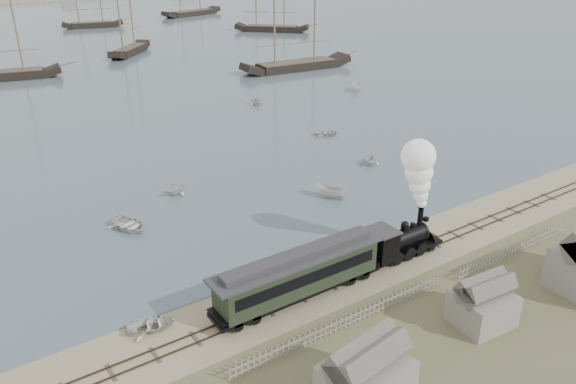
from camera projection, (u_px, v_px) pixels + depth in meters
ground at (352, 260)px, 49.03m from camera, size 600.00×600.00×0.00m
harbor_water at (4, 26)px, 177.05m from camera, size 600.00×336.00×0.06m
rail_track at (368, 269)px, 47.50m from camera, size 120.00×1.80×0.16m
picket_fence_west at (346, 328)px, 40.43m from camera, size 19.00×0.10×1.20m
picket_fence_east at (515, 255)px, 49.76m from camera, size 15.00×0.10×1.20m
shed_mid at (480, 323)px, 41.01m from camera, size 4.00×3.50×3.60m
locomotive at (415, 206)px, 48.17m from camera, size 8.13×3.04×10.14m
passenger_coach at (299, 273)px, 42.93m from camera, size 14.65×2.82×3.56m
beached_dinghy at (151, 325)px, 40.20m from camera, size 3.30×4.05×0.73m
rowboat_0 at (128, 225)px, 53.89m from camera, size 5.01×4.17×0.89m
rowboat_1 at (176, 188)px, 61.09m from camera, size 2.96×3.20×1.40m
rowboat_2 at (330, 192)px, 60.26m from camera, size 3.72×2.81×1.36m
rowboat_3 at (326, 133)px, 79.43m from camera, size 3.82×4.07×0.69m
rowboat_4 at (370, 158)px, 69.18m from camera, size 3.59×3.66×1.46m
rowboat_5 at (356, 87)px, 102.26m from camera, size 3.21×3.76×1.41m
rowboat_7 at (256, 100)px, 93.70m from camera, size 3.10×2.73×1.55m
schooner_3 at (125, 11)px, 130.23m from camera, size 14.62×15.13×20.00m
schooner_4 at (297, 21)px, 114.76m from camera, size 25.09×7.79×20.00m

